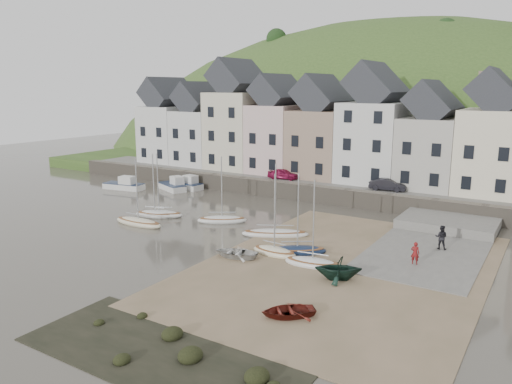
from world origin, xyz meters
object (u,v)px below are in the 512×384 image
Objects in this scene: rowboat_green at (338,268)px; rowboat_red at (288,311)px; rowboat_white at (236,253)px; person_dark at (441,237)px; sailboat_0 at (159,214)px; car_left at (283,174)px; car_right at (388,185)px; person_red at (415,253)px.

rowboat_red is (-0.25, -6.29, -0.48)m from rowboat_green.
rowboat_white reaches higher than rowboat_red.
rowboat_red is 1.59× the size of person_dark.
sailboat_0 is 14.05m from rowboat_white.
rowboat_white is at bearing 33.73° from person_dark.
car_left is at bearing 73.89° from sailboat_0.
person_red is at bearing -163.52° from car_right.
car_right is at bearing -73.84° from person_red.
rowboat_white is 2.02× the size of person_red.
car_right reaches higher than rowboat_green.
sailboat_0 reaches higher than car_right.
sailboat_0 is 2.12× the size of rowboat_green.
person_dark is (0.82, 4.36, 0.13)m from person_red.
rowboat_green is 27.25m from car_left.
car_right is at bearing -97.71° from car_left.
car_right is at bearing -61.15° from person_dark.
rowboat_white is 0.89× the size of car_left.
sailboat_0 reaches higher than person_red.
car_left is (-15.89, 28.19, 1.86)m from rowboat_red.
rowboat_white is 12.59m from person_red.
car_right is at bearing 163.02° from rowboat_green.
car_left reaches higher than rowboat_red.
person_dark is (25.09, 3.87, 0.78)m from sailboat_0.
sailboat_0 is 1.68× the size of car_right.
car_right is (-3.72, 21.90, 1.38)m from rowboat_green.
rowboat_white is at bearing -24.07° from sailboat_0.
sailboat_0 is 23.56m from car_right.
rowboat_white is (12.83, -5.73, 0.13)m from sailboat_0.
person_dark is 0.49× the size of car_right.
car_left reaches higher than person_red.
rowboat_red is at bearing 38.78° from rowboat_white.
rowboat_red is 16.60m from person_dark.
person_dark is at bearing 8.76° from sailboat_0.
rowboat_green is (20.80, -5.79, 0.58)m from sailboat_0.
sailboat_0 reaches higher than person_dark.
sailboat_0 reaches higher than car_left.
person_red is 0.86× the size of person_dark.
car_left is (-16.15, 21.90, 1.38)m from rowboat_green.
car_left is at bearing -170.23° from rowboat_green.
sailboat_0 is 24.28m from person_red.
rowboat_white is at bearing 162.06° from car_right.
car_right reaches higher than rowboat_white.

